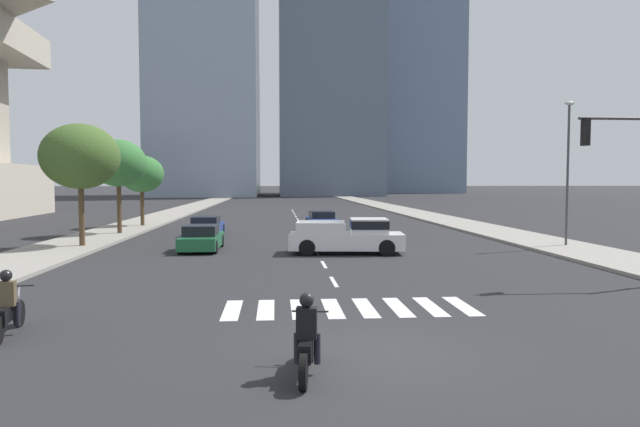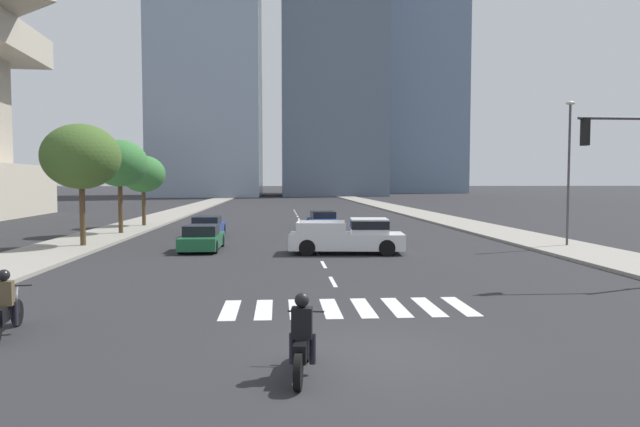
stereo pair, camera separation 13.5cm
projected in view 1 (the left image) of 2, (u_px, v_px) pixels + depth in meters
ground_plane at (376, 354)px, 11.18m from camera, size 800.00×800.00×0.00m
sidewalk_east at (472, 226)px, 42.03m from camera, size 4.00×260.00×0.15m
sidewalk_west at (125, 228)px, 40.03m from camera, size 4.00×260.00×0.15m
crosswalk_near at (349, 308)px, 15.25m from camera, size 6.75×2.41×0.01m
lane_divider_center at (302, 226)px, 43.12m from camera, size 0.14×50.00×0.01m
motorcycle_lead at (307, 342)px, 9.96m from camera, size 0.70×2.11×1.49m
motorcycle_trailing at (8, 309)px, 12.52m from camera, size 0.71×2.20×1.49m
pickup_truck at (352, 236)px, 26.74m from camera, size 5.56×2.54×1.67m
sedan_blue_0 at (206, 227)px, 35.25m from camera, size 1.93×4.41×1.25m
sedan_green_1 at (202, 239)px, 27.98m from camera, size 1.88×4.22×1.27m
sedan_blue_2 at (322, 220)px, 41.07m from camera, size 2.17×4.79×1.23m
street_lamp_east at (568, 162)px, 28.80m from camera, size 0.50×0.24×7.36m
street_tree_nearest at (80, 157)px, 28.58m from camera, size 3.91×3.91×6.22m
street_tree_second at (118, 163)px, 35.51m from camera, size 3.49×3.49×5.92m
street_tree_third at (142, 174)px, 41.70m from camera, size 3.22×3.22×5.21m
office_tower_right_skyline at (414, 63)px, 167.30m from camera, size 26.19×20.59×84.66m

